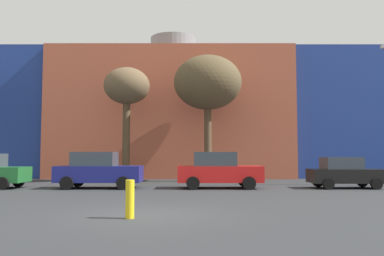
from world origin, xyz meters
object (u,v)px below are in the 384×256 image
Objects in this scene: bare_tree_0 at (209,83)px; bollard_yellow_0 at (131,199)px; parked_car_1 at (100,170)px; parked_car_3 at (346,173)px; bare_tree_2 at (128,89)px; parked_car_2 at (220,170)px.

bare_tree_0 reaches higher than bollard_yellow_0.
bare_tree_0 is (6.01, 5.31, 5.62)m from parked_car_1.
parked_car_3 is at bearing 0.00° from parked_car_1.
parked_car_1 is 9.79m from bare_tree_0.
parked_car_3 is 10.51m from bare_tree_0.
parked_car_1 is 13.02m from parked_car_3.
parked_car_1 is 0.52× the size of bare_tree_0.
parked_car_1 is 0.58× the size of bare_tree_2.
bollard_yellow_0 is at bearing -100.27° from bare_tree_0.
bare_tree_2 is at bearing -178.97° from bare_tree_0.
bare_tree_2 is at bearing 83.66° from parked_car_1.
bollard_yellow_0 is (-3.10, -9.93, -0.42)m from parked_car_2.
parked_car_2 is 7.74m from bare_tree_0.
bare_tree_2 is (0.58, 5.22, 5.24)m from parked_car_1.
parked_car_2 is at bearing 180.00° from parked_car_3.
parked_car_1 is 1.00× the size of parked_car_2.
bare_tree_2 reaches higher than bollard_yellow_0.
bare_tree_2 reaches higher than parked_car_2.
bare_tree_2 is 16.39m from bollard_yellow_0.
parked_car_1 is at bearing -180.00° from parked_car_2.
parked_car_2 reaches higher than bollard_yellow_0.
bare_tree_2 reaches higher than parked_car_1.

